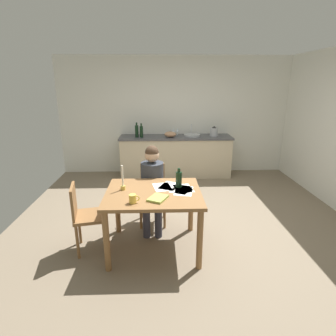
{
  "coord_description": "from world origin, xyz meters",
  "views": [
    {
      "loc": [
        -0.38,
        -3.67,
        2.02
      ],
      "look_at": [
        -0.25,
        0.06,
        0.85
      ],
      "focal_mm": 29.08,
      "sensor_mm": 36.0,
      "label": 1
    }
  ],
  "objects_px": {
    "candlestick": "(123,183)",
    "bottle_vinegar": "(141,131)",
    "chair_side_empty": "(86,214)",
    "bottle_oil": "(137,131)",
    "wine_glass_by_kettle": "(173,130)",
    "chair_at_table": "(153,191)",
    "dining_table": "(154,200)",
    "sink_unit": "(192,135)",
    "mixing_bowl": "(170,134)",
    "person_seated": "(152,182)",
    "coffee_mug": "(133,199)",
    "wine_bottle_on_table": "(179,179)",
    "wine_glass_near_sink": "(177,130)",
    "book_magazine": "(158,198)",
    "stovetop_kettle": "(214,132)"
  },
  "relations": [
    {
      "from": "bottle_oil",
      "to": "wine_glass_by_kettle",
      "type": "xyz_separation_m",
      "value": [
        0.8,
        0.22,
        -0.03
      ]
    },
    {
      "from": "candlestick",
      "to": "wine_glass_near_sink",
      "type": "relative_size",
      "value": 2.01
    },
    {
      "from": "candlestick",
      "to": "sink_unit",
      "type": "bearing_deg",
      "value": 67.17
    },
    {
      "from": "bottle_vinegar",
      "to": "mixing_bowl",
      "type": "distance_m",
      "value": 0.63
    },
    {
      "from": "sink_unit",
      "to": "chair_side_empty",
      "type": "bearing_deg",
      "value": -119.63
    },
    {
      "from": "mixing_bowl",
      "to": "wine_glass_near_sink",
      "type": "distance_m",
      "value": 0.28
    },
    {
      "from": "wine_glass_near_sink",
      "to": "chair_at_table",
      "type": "bearing_deg",
      "value": -102.72
    },
    {
      "from": "candlestick",
      "to": "mixing_bowl",
      "type": "distance_m",
      "value": 2.81
    },
    {
      "from": "coffee_mug",
      "to": "book_magazine",
      "type": "bearing_deg",
      "value": 18.15
    },
    {
      "from": "coffee_mug",
      "to": "bottle_oil",
      "type": "distance_m",
      "value": 3.13
    },
    {
      "from": "dining_table",
      "to": "bottle_oil",
      "type": "height_order",
      "value": "bottle_oil"
    },
    {
      "from": "book_magazine",
      "to": "wine_glass_by_kettle",
      "type": "height_order",
      "value": "wine_glass_by_kettle"
    },
    {
      "from": "coffee_mug",
      "to": "sink_unit",
      "type": "height_order",
      "value": "sink_unit"
    },
    {
      "from": "mixing_bowl",
      "to": "coffee_mug",
      "type": "bearing_deg",
      "value": -99.85
    },
    {
      "from": "person_seated",
      "to": "wine_glass_near_sink",
      "type": "height_order",
      "value": "person_seated"
    },
    {
      "from": "coffee_mug",
      "to": "dining_table",
      "type": "bearing_deg",
      "value": 55.32
    },
    {
      "from": "sink_unit",
      "to": "mixing_bowl",
      "type": "bearing_deg",
      "value": -170.84
    },
    {
      "from": "coffee_mug",
      "to": "wine_glass_by_kettle",
      "type": "distance_m",
      "value": 3.4
    },
    {
      "from": "person_seated",
      "to": "mixing_bowl",
      "type": "distance_m",
      "value": 2.27
    },
    {
      "from": "chair_at_table",
      "to": "book_magazine",
      "type": "relative_size",
      "value": 3.84
    },
    {
      "from": "chair_side_empty",
      "to": "candlestick",
      "type": "xyz_separation_m",
      "value": [
        0.46,
        0.08,
        0.38
      ]
    },
    {
      "from": "candlestick",
      "to": "stovetop_kettle",
      "type": "bearing_deg",
      "value": 59.28
    },
    {
      "from": "stovetop_kettle",
      "to": "sink_unit",
      "type": "bearing_deg",
      "value": 179.51
    },
    {
      "from": "chair_side_empty",
      "to": "sink_unit",
      "type": "xyz_separation_m",
      "value": [
        1.64,
        2.88,
        0.44
      ]
    },
    {
      "from": "dining_table",
      "to": "stovetop_kettle",
      "type": "height_order",
      "value": "stovetop_kettle"
    },
    {
      "from": "wine_bottle_on_table",
      "to": "bottle_vinegar",
      "type": "distance_m",
      "value": 2.71
    },
    {
      "from": "book_magazine",
      "to": "wine_glass_by_kettle",
      "type": "relative_size",
      "value": 1.49
    },
    {
      "from": "chair_at_table",
      "to": "coffee_mug",
      "type": "xyz_separation_m",
      "value": [
        -0.19,
        -1.03,
        0.33
      ]
    },
    {
      "from": "coffee_mug",
      "to": "mixing_bowl",
      "type": "bearing_deg",
      "value": 80.15
    },
    {
      "from": "candlestick",
      "to": "bottle_vinegar",
      "type": "xyz_separation_m",
      "value": [
        0.07,
        2.7,
        0.17
      ]
    },
    {
      "from": "person_seated",
      "to": "mixing_bowl",
      "type": "xyz_separation_m",
      "value": [
        0.35,
        2.23,
        0.28
      ]
    },
    {
      "from": "candlestick",
      "to": "book_magazine",
      "type": "relative_size",
      "value": 1.35
    },
    {
      "from": "chair_at_table",
      "to": "bottle_oil",
      "type": "height_order",
      "value": "bottle_oil"
    },
    {
      "from": "chair_side_empty",
      "to": "wine_bottle_on_table",
      "type": "distance_m",
      "value": 1.22
    },
    {
      "from": "dining_table",
      "to": "bottle_oil",
      "type": "xyz_separation_m",
      "value": [
        -0.4,
        2.81,
        0.38
      ]
    },
    {
      "from": "dining_table",
      "to": "candlestick",
      "type": "relative_size",
      "value": 3.69
    },
    {
      "from": "coffee_mug",
      "to": "sink_unit",
      "type": "distance_m",
      "value": 3.36
    },
    {
      "from": "chair_side_empty",
      "to": "wine_glass_by_kettle",
      "type": "relative_size",
      "value": 5.63
    },
    {
      "from": "dining_table",
      "to": "mixing_bowl",
      "type": "distance_m",
      "value": 2.84
    },
    {
      "from": "chair_side_empty",
      "to": "book_magazine",
      "type": "relative_size",
      "value": 3.79
    },
    {
      "from": "bottle_oil",
      "to": "bottle_vinegar",
      "type": "xyz_separation_m",
      "value": [
        0.1,
        -0.03,
        -0.01
      ]
    },
    {
      "from": "book_magazine",
      "to": "stovetop_kettle",
      "type": "height_order",
      "value": "stovetop_kettle"
    },
    {
      "from": "dining_table",
      "to": "candlestick",
      "type": "distance_m",
      "value": 0.43
    },
    {
      "from": "wine_bottle_on_table",
      "to": "wine_glass_near_sink",
      "type": "distance_m",
      "value": 2.9
    },
    {
      "from": "coffee_mug",
      "to": "bottle_vinegar",
      "type": "distance_m",
      "value": 3.1
    },
    {
      "from": "chair_at_table",
      "to": "person_seated",
      "type": "bearing_deg",
      "value": -89.93
    },
    {
      "from": "dining_table",
      "to": "sink_unit",
      "type": "height_order",
      "value": "sink_unit"
    },
    {
      "from": "dining_table",
      "to": "bottle_vinegar",
      "type": "xyz_separation_m",
      "value": [
        -0.3,
        2.78,
        0.37
      ]
    },
    {
      "from": "chair_at_table",
      "to": "wine_glass_by_kettle",
      "type": "bearing_deg",
      "value": 79.53
    },
    {
      "from": "bottle_oil",
      "to": "bottle_vinegar",
      "type": "distance_m",
      "value": 0.1
    }
  ]
}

